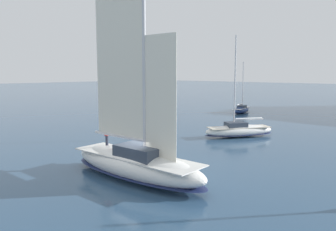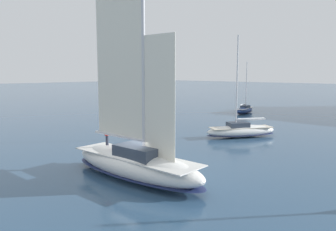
# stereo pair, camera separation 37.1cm
# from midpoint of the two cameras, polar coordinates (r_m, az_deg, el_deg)

# --- Properties ---
(ground_plane) EXTENTS (400.00, 400.00, 0.00)m
(ground_plane) POSITION_cam_midpoint_polar(r_m,az_deg,el_deg) (21.40, -6.17, -10.82)
(ground_plane) COLOR #2D4C6B
(sailboat_main) EXTENTS (11.03, 3.69, 14.93)m
(sailboat_main) POSITION_cam_midpoint_polar(r_m,az_deg,el_deg) (21.06, -6.18, -7.81)
(sailboat_main) COLOR white
(sailboat_main) RESTS_ON ground
(sailboat_moored_near_marina) EXTENTS (3.06, 6.38, 8.47)m
(sailboat_moored_near_marina) POSITION_cam_midpoint_polar(r_m,az_deg,el_deg) (55.99, 12.45, 1.01)
(sailboat_moored_near_marina) COLOR navy
(sailboat_moored_near_marina) RESTS_ON ground
(sailboat_moored_mid_channel) EXTENTS (5.80, 7.59, 10.46)m
(sailboat_moored_mid_channel) POSITION_cam_midpoint_polar(r_m,az_deg,el_deg) (35.14, 11.93, -2.51)
(sailboat_moored_mid_channel) COLOR white
(sailboat_moored_mid_channel) RESTS_ON ground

